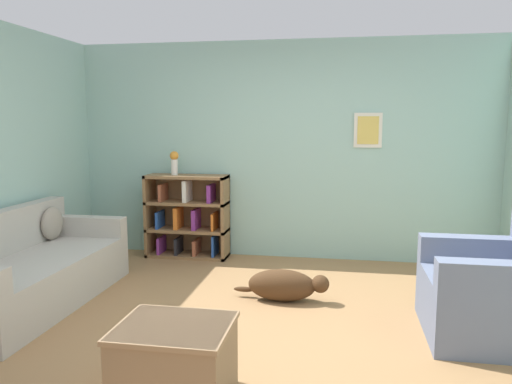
{
  "coord_description": "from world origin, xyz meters",
  "views": [
    {
      "loc": [
        0.73,
        -3.75,
        1.64
      ],
      "look_at": [
        0.0,
        0.4,
        1.05
      ],
      "focal_mm": 35.0,
      "sensor_mm": 36.0,
      "label": 1
    }
  ],
  "objects_px": {
    "bookshelf": "(188,216)",
    "vase": "(174,162)",
    "couch": "(27,272)",
    "recliner_chair": "(497,290)",
    "coffee_table": "(175,361)",
    "dog": "(284,285)"
  },
  "relations": [
    {
      "from": "bookshelf",
      "to": "vase",
      "type": "xyz_separation_m",
      "value": [
        -0.15,
        -0.02,
        0.67
      ]
    },
    {
      "from": "couch",
      "to": "recliner_chair",
      "type": "distance_m",
      "value": 3.97
    },
    {
      "from": "coffee_table",
      "to": "bookshelf",
      "type": "bearing_deg",
      "value": 106.23
    },
    {
      "from": "dog",
      "to": "vase",
      "type": "height_order",
      "value": "vase"
    },
    {
      "from": "bookshelf",
      "to": "dog",
      "type": "xyz_separation_m",
      "value": [
        1.35,
        -1.36,
        -0.35
      ]
    },
    {
      "from": "recliner_chair",
      "to": "dog",
      "type": "relative_size",
      "value": 1.19
    },
    {
      "from": "bookshelf",
      "to": "recliner_chair",
      "type": "distance_m",
      "value": 3.56
    },
    {
      "from": "coffee_table",
      "to": "vase",
      "type": "relative_size",
      "value": 2.31
    },
    {
      "from": "dog",
      "to": "recliner_chair",
      "type": "bearing_deg",
      "value": -16.15
    },
    {
      "from": "bookshelf",
      "to": "coffee_table",
      "type": "xyz_separation_m",
      "value": [
        0.91,
        -3.13,
        -0.25
      ]
    },
    {
      "from": "dog",
      "to": "vase",
      "type": "bearing_deg",
      "value": 138.38
    },
    {
      "from": "recliner_chair",
      "to": "coffee_table",
      "type": "height_order",
      "value": "recliner_chair"
    },
    {
      "from": "bookshelf",
      "to": "coffee_table",
      "type": "relative_size",
      "value": 1.52
    },
    {
      "from": "couch",
      "to": "vase",
      "type": "xyz_separation_m",
      "value": [
        0.77,
        1.83,
        0.87
      ]
    },
    {
      "from": "couch",
      "to": "bookshelf",
      "type": "xyz_separation_m",
      "value": [
        0.93,
        1.85,
        0.2
      ]
    },
    {
      "from": "couch",
      "to": "vase",
      "type": "distance_m",
      "value": 2.17
    },
    {
      "from": "couch",
      "to": "dog",
      "type": "bearing_deg",
      "value": 12.12
    },
    {
      "from": "bookshelf",
      "to": "vase",
      "type": "distance_m",
      "value": 0.69
    },
    {
      "from": "dog",
      "to": "vase",
      "type": "relative_size",
      "value": 3.12
    },
    {
      "from": "recliner_chair",
      "to": "couch",
      "type": "bearing_deg",
      "value": -179.99
    },
    {
      "from": "recliner_chair",
      "to": "dog",
      "type": "height_order",
      "value": "recliner_chair"
    },
    {
      "from": "couch",
      "to": "coffee_table",
      "type": "height_order",
      "value": "couch"
    }
  ]
}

